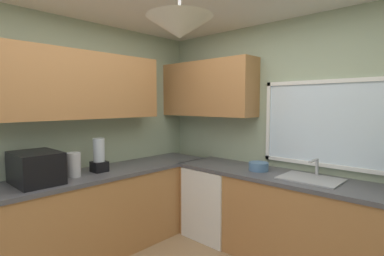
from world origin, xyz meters
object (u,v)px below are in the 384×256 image
microwave (36,168)px  kettle (74,165)px  dishwasher (216,201)px  bowl (259,166)px  blender_appliance (99,157)px  sink_assembly (311,178)px

microwave → kettle: microwave is taller
dishwasher → bowl: bowl is taller
microwave → dishwasher: bearing=69.9°
dishwasher → bowl: (0.56, 0.03, 0.51)m
dishwasher → blender_appliance: size_ratio=2.33×
bowl → blender_appliance: size_ratio=0.59×
microwave → blender_appliance: bearing=90.0°
sink_assembly → blender_appliance: bearing=-145.8°
kettle → bowl: size_ratio=1.15×
bowl → sink_assembly: bearing=0.7°
dishwasher → sink_assembly: (1.12, 0.04, 0.48)m
blender_appliance → kettle: bearing=-86.0°
kettle → microwave: bearing=-93.3°
kettle → blender_appliance: blender_appliance is taller
kettle → sink_assembly: (1.76, 1.50, -0.11)m
sink_assembly → blender_appliance: size_ratio=1.52×
kettle → sink_assembly: 2.31m
kettle → blender_appliance: 0.29m
kettle → sink_assembly: size_ratio=0.45×
microwave → sink_assembly: microwave is taller
kettle → bowl: bearing=51.1°
kettle → bowl: (1.20, 1.49, -0.08)m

